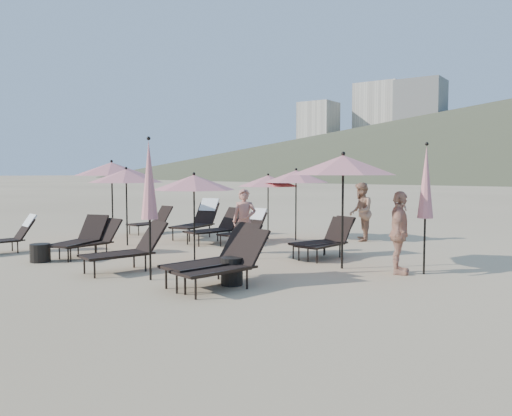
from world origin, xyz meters
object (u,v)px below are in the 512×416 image
Objects in this scene: umbrella_open_2 at (343,165)px; side_table_1 at (232,271)px; lounger_9 at (246,227)px; umbrella_open_0 at (126,176)px; lounger_1 at (80,238)px; umbrella_open_4 at (296,177)px; lounger_2 at (92,240)px; lounger_5 at (225,262)px; lounger_10 at (325,239)px; beachgoer_b at (361,212)px; lounger_7 at (199,219)px; umbrella_open_3 at (268,181)px; umbrella_open_5 at (112,169)px; umbrella_closed_1 at (426,183)px; side_table_0 at (40,253)px; umbrella_open_1 at (194,183)px; lounger_3 at (128,249)px; lounger_11 at (327,240)px; lounger_8 at (216,227)px; beachgoer_a at (244,221)px; beachgoer_c at (399,233)px; lounger_0 at (9,235)px; lounger_6 at (152,221)px; lounger_4 at (216,257)px.

side_table_1 is (-0.95, -2.54, -1.91)m from umbrella_open_2.
umbrella_open_0 reaches higher than lounger_9.
umbrella_open_4 reaches higher than lounger_1.
lounger_5 is at bearing -5.80° from lounger_2.
beachgoer_b reaches higher than lounger_10.
lounger_9 is 5.16m from side_table_1.
lounger_7 is at bearing 79.36° from umbrella_open_0.
umbrella_open_5 is (-4.01, -2.59, 0.36)m from umbrella_open_3.
side_table_0 is (-7.48, -3.59, -1.60)m from umbrella_closed_1.
umbrella_closed_1 reaches higher than lounger_1.
umbrella_open_1 is (2.71, -3.18, 1.22)m from lounger_7.
lounger_7 is at bearing 132.09° from lounger_3.
umbrella_open_1 reaches higher than lounger_11.
lounger_8 is 2.11m from beachgoer_a.
umbrella_open_4 is at bearing 47.69° from umbrella_open_0.
umbrella_open_0 is 3.74m from beachgoer_a.
lounger_10 is 2.98m from umbrella_closed_1.
umbrella_open_1 is at bearing -79.91° from umbrella_open_3.
lounger_1 is 1.10× the size of beachgoer_a.
lounger_11 is 1.02× the size of beachgoer_c.
umbrella_open_1 is at bearing -40.56° from beachgoer_b.
umbrella_open_0 is 6.33m from umbrella_open_2.
lounger_1 is 3.97× the size of side_table_0.
lounger_0 is 3.58× the size of side_table_0.
lounger_6 is (-2.34, 4.10, 0.00)m from lounger_2.
lounger_8 is (3.14, 4.34, 0.01)m from lounger_0.
lounger_6 is at bearing 179.82° from lounger_9.
umbrella_open_0 is (-5.35, -1.44, 1.48)m from lounger_10.
umbrella_open_2 reaches higher than lounger_0.
lounger_5 is 0.76× the size of umbrella_open_5.
lounger_11 is 3.31m from beachgoer_b.
umbrella_open_0 is 0.89× the size of umbrella_open_2.
umbrella_open_2 reaches higher than lounger_4.
lounger_8 reaches higher than lounger_3.
umbrella_open_5 reaches higher than lounger_9.
umbrella_open_2 reaches higher than lounger_7.
umbrella_open_2 reaches higher than beachgoer_b.
umbrella_open_4 is (4.71, 6.16, 1.45)m from lounger_0.
lounger_5 is 0.91× the size of umbrella_open_1.
lounger_0 is at bearing -159.45° from umbrella_open_2.
lounger_0 is 0.95× the size of lounger_11.
lounger_5 is 3.62m from beachgoer_c.
beachgoer_a reaches higher than side_table_0.
lounger_7 is (1.89, 5.00, 0.12)m from lounger_0.
lounger_6 reaches higher than side_table_0.
umbrella_closed_1 reaches higher than lounger_6.
lounger_4 is 3.94× the size of side_table_1.
beachgoer_b reaches higher than lounger_1.
lounger_10 is at bearing 131.44° from umbrella_open_2.
umbrella_open_2 is at bearing -29.65° from lounger_10.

